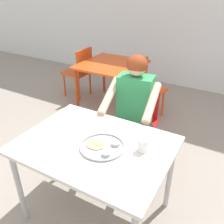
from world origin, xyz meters
TOP-DOWN VIEW (x-y plane):
  - ground_plane at (0.00, 0.00)m, footprint 12.00×12.00m
  - table_foreground at (0.05, 0.04)m, footprint 1.13×0.84m
  - thali_tray at (0.13, 0.02)m, footprint 0.33×0.33m
  - drinking_cup at (0.40, 0.13)m, footprint 0.08×0.08m
  - chair_foreground at (0.00, 0.97)m, footprint 0.48×0.47m
  - diner_foreground at (0.03, 0.75)m, footprint 0.55×0.59m
  - table_background_red at (-0.87, 1.91)m, footprint 0.90×0.92m
  - chair_red_left at (-1.50, 1.95)m, footprint 0.41×0.41m
  - chair_red_right at (-0.29, 1.86)m, footprint 0.44×0.44m

SIDE VIEW (x-z plane):
  - ground_plane at x=0.00m, z-range -0.05..0.00m
  - chair_foreground at x=0.00m, z-range 0.07..0.90m
  - chair_red_left at x=-1.50m, z-range 0.07..0.91m
  - chair_red_right at x=-0.29m, z-range 0.07..0.91m
  - table_background_red at x=-0.87m, z-range 0.27..0.98m
  - table_foreground at x=0.05m, z-range 0.30..1.04m
  - diner_foreground at x=0.03m, z-range 0.11..1.33m
  - thali_tray at x=0.13m, z-range 0.74..0.77m
  - drinking_cup at x=0.40m, z-range 0.75..0.85m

